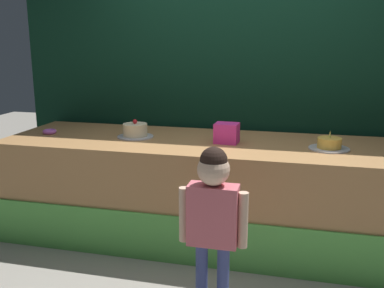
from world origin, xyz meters
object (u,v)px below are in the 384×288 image
object	(u,v)px
donut	(50,132)
pink_box	(227,133)
cake_center	(329,144)
cake_left	(135,131)
child_figure	(213,210)

from	to	relation	value
donut	pink_box	bearing A→B (deg)	0.85
cake_center	cake_left	bearing A→B (deg)	178.51
child_figure	donut	xyz separation A→B (m)	(-1.68, 1.02, 0.18)
donut	cake_left	bearing A→B (deg)	3.32
donut	cake_center	world-z (taller)	cake_center
cake_left	cake_center	world-z (taller)	cake_left
child_figure	pink_box	world-z (taller)	child_figure
donut	cake_left	distance (m)	0.79
cake_left	pink_box	bearing A→B (deg)	-1.63
child_figure	cake_center	distance (m)	1.25
cake_center	donut	bearing A→B (deg)	-179.89
pink_box	donut	bearing A→B (deg)	-179.15
child_figure	pink_box	size ratio (longest dim) A/B	5.76
child_figure	cake_left	size ratio (longest dim) A/B	3.48
donut	cake_left	xyz separation A→B (m)	(0.79, 0.05, 0.04)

